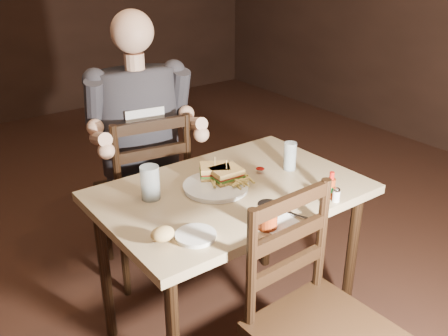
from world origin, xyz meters
TOP-DOWN VIEW (x-y plane):
  - room_shell at (0.00, 0.00)m, footprint 7.00×7.00m
  - main_table at (0.05, -0.33)m, footprint 1.14×0.76m
  - chair_far at (-0.03, 0.35)m, footprint 0.53×0.56m
  - chair_near at (-0.01, -0.98)m, footprint 0.46×0.50m
  - diner at (-0.04, 0.30)m, footprint 0.62×0.52m
  - dinner_plate at (-0.00, -0.30)m, footprint 0.28×0.28m
  - sandwich_left at (0.04, -0.23)m, footprint 0.16×0.16m
  - sandwich_right at (0.06, -0.29)m, footprint 0.14×0.12m
  - fries_pile at (0.06, -0.32)m, footprint 0.23×0.16m
  - ketchup_dollop at (0.26, -0.28)m, footprint 0.04×0.04m
  - glass_left at (-0.27, -0.21)m, footprint 0.08×0.08m
  - glass_right at (0.39, -0.33)m, footprint 0.06×0.06m
  - hot_sauce at (0.34, -0.64)m, footprint 0.04×0.04m
  - salt_shaker at (0.33, -0.68)m, footprint 0.03×0.03m
  - pepper_shaker at (0.29, -0.65)m, footprint 0.03×0.03m
  - syrup_dispenser at (-0.03, -0.67)m, footprint 0.08×0.08m
  - napkin at (0.03, -0.66)m, footprint 0.15×0.14m
  - knife at (0.10, -0.64)m, footprint 0.08×0.20m
  - fork at (0.11, -0.60)m, footprint 0.01×0.16m
  - side_plate at (-0.29, -0.57)m, footprint 0.15×0.15m
  - bread_roll at (-0.40, -0.53)m, footprint 0.09×0.07m

SIDE VIEW (x-z plane):
  - chair_near at x=-0.01m, z-range 0.00..0.96m
  - chair_far at x=-0.03m, z-range 0.00..0.98m
  - main_table at x=0.05m, z-range 0.30..1.07m
  - napkin at x=0.03m, z-range 0.77..0.77m
  - knife at x=0.10m, z-range 0.77..0.78m
  - fork at x=0.11m, z-range 0.77..0.78m
  - side_plate at x=-0.29m, z-range 0.77..0.78m
  - dinner_plate at x=0.00m, z-range 0.77..0.79m
  - ketchup_dollop at x=0.26m, z-range 0.79..0.80m
  - salt_shaker at x=0.33m, z-range 0.77..0.83m
  - pepper_shaker at x=0.29m, z-range 0.77..0.83m
  - fries_pile at x=0.06m, z-range 0.79..0.82m
  - bread_roll at x=-0.40m, z-range 0.78..0.83m
  - syrup_dispenser at x=-0.03m, z-range 0.77..0.87m
  - hot_sauce at x=0.34m, z-range 0.77..0.89m
  - glass_right at x=0.39m, z-range 0.77..0.90m
  - sandwich_right at x=0.06m, z-range 0.79..0.89m
  - sandwich_left at x=0.04m, z-range 0.79..0.89m
  - glass_left at x=-0.27m, z-range 0.77..0.91m
  - diner at x=-0.04m, z-range 0.50..1.46m
  - room_shell at x=0.00m, z-range -2.10..4.90m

